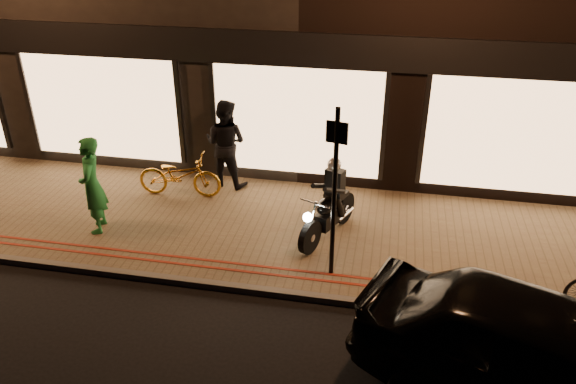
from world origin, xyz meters
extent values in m
plane|color=black|center=(0.00, 0.00, 0.00)|extent=(90.00, 90.00, 0.00)
cube|color=brown|center=(0.00, 2.00, 0.06)|extent=(50.00, 4.00, 0.12)
cube|color=#59544C|center=(0.00, 0.05, 0.06)|extent=(50.00, 0.14, 0.12)
cube|color=maroon|center=(0.00, 0.45, 0.12)|extent=(50.00, 0.06, 0.01)
cube|color=maroon|center=(0.00, 0.65, 0.12)|extent=(50.00, 0.06, 0.01)
cube|color=black|center=(0.00, 3.95, 3.15)|extent=(48.00, 0.12, 0.70)
cube|color=#F4B87A|center=(-4.50, 3.94, 1.61)|extent=(3.60, 0.06, 2.38)
cube|color=#F4B87A|center=(0.00, 3.94, 1.61)|extent=(3.60, 0.06, 2.38)
cube|color=#F4B87A|center=(4.50, 3.94, 1.61)|extent=(3.60, 0.06, 2.38)
cylinder|color=black|center=(0.72, 1.26, 0.44)|extent=(0.35, 0.64, 0.64)
cylinder|color=black|center=(1.22, 2.47, 0.44)|extent=(0.35, 0.64, 0.64)
cylinder|color=silver|center=(0.72, 1.26, 0.44)|extent=(0.18, 0.18, 0.14)
cylinder|color=silver|center=(1.22, 2.47, 0.44)|extent=(0.18, 0.18, 0.14)
cube|color=black|center=(0.99, 1.91, 0.52)|extent=(0.51, 0.75, 0.30)
ellipsoid|color=black|center=(0.94, 1.79, 0.82)|extent=(0.49, 0.59, 0.29)
cube|color=black|center=(1.11, 2.19, 0.82)|extent=(0.41, 0.59, 0.09)
cylinder|color=silver|center=(0.78, 1.40, 1.07)|extent=(0.57, 0.26, 0.03)
cylinder|color=silver|center=(0.74, 1.31, 0.74)|extent=(0.17, 0.32, 0.71)
sphere|color=white|center=(0.69, 1.18, 0.90)|extent=(0.22, 0.22, 0.17)
cylinder|color=silver|center=(1.27, 2.28, 0.40)|extent=(0.27, 0.54, 0.07)
cube|color=black|center=(1.06, 2.07, 1.17)|extent=(0.40, 0.33, 0.55)
sphere|color=#B8BAC0|center=(1.03, 2.01, 1.58)|extent=(0.34, 0.34, 0.26)
cylinder|color=black|center=(0.79, 1.83, 1.20)|extent=(0.24, 0.60, 0.34)
cylinder|color=black|center=(1.08, 1.71, 1.20)|extent=(0.38, 0.56, 0.34)
cylinder|color=black|center=(0.91, 2.08, 0.72)|extent=(0.14, 0.28, 0.46)
cylinder|color=black|center=(1.17, 1.98, 0.72)|extent=(0.26, 0.28, 0.46)
cylinder|color=black|center=(1.19, 0.71, 1.62)|extent=(0.10, 0.10, 3.00)
cube|color=black|center=(1.19, 0.71, 2.72)|extent=(0.35, 0.11, 0.35)
imported|color=#C78723|center=(-2.37, 2.92, 0.59)|extent=(1.84, 0.74, 0.95)
imported|color=#1F7633|center=(-3.44, 1.28, 1.08)|extent=(0.65, 0.80, 1.91)
imported|color=black|center=(-1.53, 3.64, 1.11)|extent=(1.08, 0.92, 1.97)
imported|color=black|center=(4.10, -1.51, 0.81)|extent=(5.12, 3.46, 1.62)
camera|label=1|loc=(1.98, -7.22, 5.90)|focal=35.00mm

